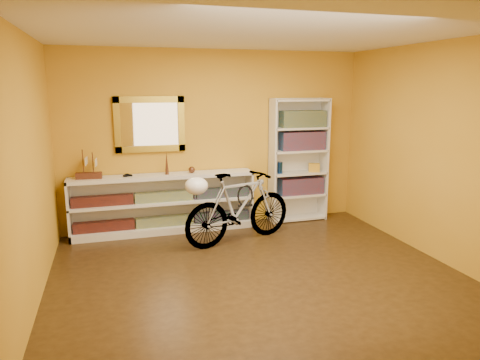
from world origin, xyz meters
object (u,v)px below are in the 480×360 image
object	(u,v)px
helmet	(196,186)
bookcase	(299,160)
console_unit	(164,204)
bicycle	(239,207)

from	to	relation	value
helmet	bookcase	bearing A→B (deg)	27.09
console_unit	bookcase	world-z (taller)	bookcase
console_unit	bookcase	distance (m)	2.16
console_unit	bookcase	size ratio (longest dim) A/B	1.37
console_unit	bicycle	bearing A→B (deg)	-37.74
console_unit	bicycle	world-z (taller)	bicycle
bookcase	helmet	bearing A→B (deg)	-152.91
console_unit	helmet	xyz separation A→B (m)	(0.31, -0.89, 0.43)
console_unit	bicycle	xyz separation A→B (m)	(0.92, -0.71, 0.06)
bookcase	helmet	xyz separation A→B (m)	(-1.79, -0.91, -0.09)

